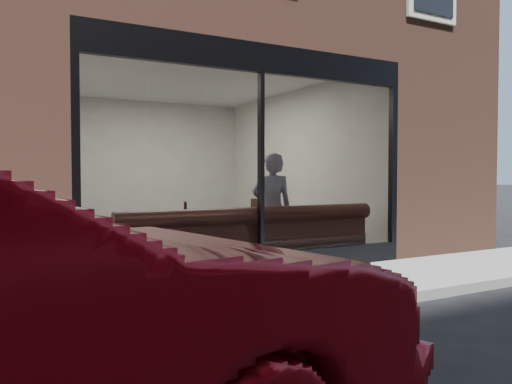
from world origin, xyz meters
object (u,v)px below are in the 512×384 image
cafe_table_left (142,219)px  cafe_chair_right (253,238)px  person (272,209)px  banquette (248,254)px  cafe_chair_left (174,244)px  cafe_table_right (304,211)px

cafe_table_left → cafe_chair_right: size_ratio=1.34×
person → cafe_chair_right: person is taller
cafe_table_left → cafe_chair_right: bearing=15.8°
cafe_table_left → banquette: bearing=-34.2°
person → cafe_table_left: 1.97m
banquette → cafe_chair_left: banquette is taller
cafe_chair_left → cafe_table_left: bearing=56.9°
person → cafe_chair_left: size_ratio=3.70×
banquette → cafe_chair_left: (-0.64, 1.42, 0.01)m
cafe_table_right → cafe_chair_right: cafe_table_right is taller
cafe_table_right → cafe_chair_left: 2.40m
cafe_table_left → cafe_chair_left: cafe_table_left is taller
cafe_chair_right → cafe_chair_left: bearing=-11.9°
cafe_table_left → cafe_chair_left: size_ratio=1.33×
cafe_table_left → person: bearing=-21.5°
person → cafe_chair_right: bearing=-88.6°
banquette → person: (0.51, 0.17, 0.64)m
cafe_table_left → cafe_chair_left: (0.68, 0.52, -0.50)m
cafe_table_left → cafe_table_right: bearing=2.6°
banquette → person: 0.84m
cafe_table_right → banquette: bearing=-148.5°
cafe_chair_right → person: bearing=58.0°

